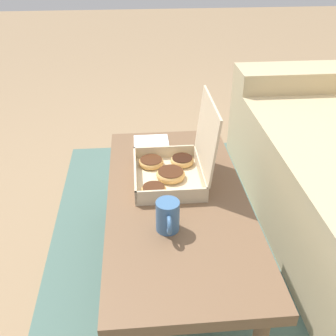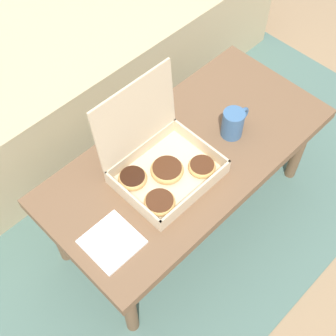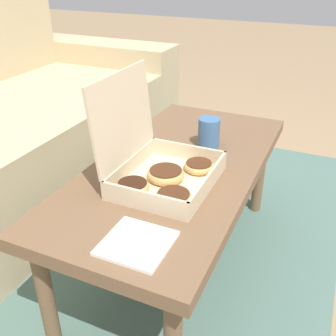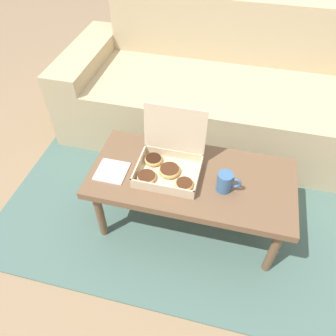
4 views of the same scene
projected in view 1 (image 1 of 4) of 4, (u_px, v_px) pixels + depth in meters
ground_plane at (197, 278)px, 1.61m from camera, size 12.00×12.00×0.00m
area_rug at (269, 272)px, 1.63m from camera, size 2.25×1.86×0.01m
coffee_table at (177, 208)px, 1.41m from camera, size 1.03×0.49×0.41m
pastry_box at (174, 165)px, 1.46m from camera, size 0.31×0.28×0.31m
coffee_mug at (168, 216)px, 1.21m from camera, size 0.12×0.07×0.10m
napkin_stack at (151, 143)px, 1.71m from camera, size 0.15×0.15×0.01m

